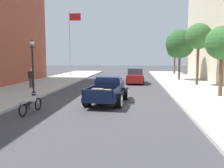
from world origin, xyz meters
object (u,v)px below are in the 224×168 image
at_px(hotrod_truck_navy, 109,90).
at_px(street_tree_second, 199,37).
at_px(motorcycle_parked, 31,105).
at_px(pedestrian_sidewalk_left, 31,77).
at_px(street_tree_nearest, 223,43).
at_px(street_tree_farthest, 175,50).
at_px(car_background_red, 135,76).
at_px(street_tree_third, 180,44).
at_px(flagpole, 71,37).
at_px(street_lamp_near, 33,63).

distance_m(hotrod_truck_navy, street_tree_second, 12.47).
xyz_separation_m(hotrod_truck_navy, motorcycle_parked, (-3.50, -3.36, -0.31)).
bearing_deg(pedestrian_sidewalk_left, street_tree_nearest, -11.54).
height_order(pedestrian_sidewalk_left, street_tree_farthest, street_tree_farthest).
relative_size(motorcycle_parked, car_background_red, 0.49).
distance_m(hotrod_truck_navy, street_tree_nearest, 8.33).
relative_size(hotrod_truck_navy, street_tree_third, 0.85).
xyz_separation_m(motorcycle_parked, street_tree_farthest, (11.36, 28.05, 3.56)).
xyz_separation_m(car_background_red, street_tree_farthest, (6.25, 13.61, 3.24)).
xyz_separation_m(motorcycle_parked, pedestrian_sidewalk_left, (-3.92, 8.68, 0.64)).
bearing_deg(pedestrian_sidewalk_left, street_tree_second, 14.11).
bearing_deg(car_background_red, street_tree_third, 34.62).
distance_m(car_background_red, street_tree_third, 7.31).
relative_size(street_tree_nearest, street_tree_third, 0.80).
bearing_deg(street_tree_second, street_tree_third, 97.26).
relative_size(pedestrian_sidewalk_left, flagpole, 0.18).
bearing_deg(car_background_red, motorcycle_parked, -109.51).
bearing_deg(street_tree_second, car_background_red, 161.54).
height_order(car_background_red, flagpole, flagpole).
height_order(flagpole, street_tree_farthest, flagpole).
distance_m(pedestrian_sidewalk_left, street_lamp_near, 4.81).
bearing_deg(pedestrian_sidewalk_left, hotrod_truck_navy, -35.63).
relative_size(car_background_red, street_tree_third, 0.73).
bearing_deg(street_tree_third, flagpole, 162.03).
distance_m(motorcycle_parked, street_tree_third, 21.17).
distance_m(street_lamp_near, street_tree_nearest, 12.92).
relative_size(car_background_red, street_tree_nearest, 0.91).
height_order(motorcycle_parked, street_lamp_near, street_lamp_near).
xyz_separation_m(pedestrian_sidewalk_left, street_tree_farthest, (15.28, 19.37, 2.92)).
bearing_deg(flagpole, street_tree_second, -34.13).
xyz_separation_m(pedestrian_sidewalk_left, street_tree_third, (14.27, 9.37, 3.28)).
bearing_deg(hotrod_truck_navy, street_tree_nearest, 17.05).
bearing_deg(street_tree_nearest, pedestrian_sidewalk_left, 168.46).
xyz_separation_m(motorcycle_parked, flagpole, (-4.13, 22.74, 5.33)).
relative_size(flagpole, street_tree_farthest, 1.77).
height_order(motorcycle_parked, street_tree_second, street_tree_second).
distance_m(street_lamp_near, street_tree_farthest, 27.02).
bearing_deg(motorcycle_parked, street_tree_farthest, 67.95).
xyz_separation_m(flagpole, street_tree_third, (14.48, -4.70, -1.41)).
relative_size(street_tree_nearest, street_tree_second, 0.81).
relative_size(pedestrian_sidewalk_left, street_tree_nearest, 0.35).
distance_m(car_background_red, street_tree_second, 7.42).
bearing_deg(car_background_red, pedestrian_sidewalk_left, -147.50).
height_order(street_lamp_near, street_tree_second, street_tree_second).
distance_m(car_background_red, street_tree_farthest, 15.33).
height_order(hotrod_truck_navy, flagpole, flagpole).
distance_m(car_background_red, street_tree_nearest, 10.95).
height_order(hotrod_truck_navy, street_tree_nearest, street_tree_nearest).
xyz_separation_m(street_tree_second, street_tree_third, (-0.71, 5.60, -0.37)).
bearing_deg(car_background_red, street_lamp_near, -125.16).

